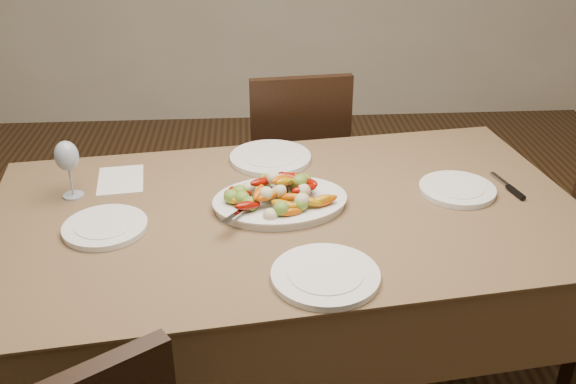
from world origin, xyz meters
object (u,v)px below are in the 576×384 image
(dining_table, at_px, (288,306))
(wine_glass, at_px, (69,168))
(plate_left, at_px, (105,227))
(chair_far, at_px, (293,164))
(plate_far, at_px, (270,158))
(serving_platter, at_px, (280,203))
(plate_right, at_px, (457,190))
(plate_near, at_px, (325,276))

(dining_table, height_order, wine_glass, wine_glass)
(plate_left, bearing_deg, chair_far, 57.94)
(chair_far, bearing_deg, wine_glass, 39.66)
(plate_far, relative_size, wine_glass, 1.43)
(serving_platter, bearing_deg, plate_right, 5.75)
(serving_platter, bearing_deg, plate_near, -76.19)
(chair_far, distance_m, serving_platter, 0.95)
(dining_table, distance_m, plate_near, 0.54)
(serving_platter, distance_m, plate_right, 0.59)
(plate_left, xyz_separation_m, plate_near, (0.62, -0.29, 0.00))
(plate_left, xyz_separation_m, wine_glass, (-0.14, 0.22, 0.09))
(plate_left, bearing_deg, wine_glass, 123.01)
(wine_glass, bearing_deg, chair_far, 45.51)
(serving_platter, height_order, wine_glass, wine_glass)
(plate_near, relative_size, wine_glass, 1.40)
(plate_left, bearing_deg, serving_platter, 11.71)
(dining_table, relative_size, wine_glass, 8.98)
(plate_right, xyz_separation_m, plate_far, (-0.60, 0.28, 0.00))
(serving_platter, bearing_deg, plate_far, 92.85)
(plate_far, bearing_deg, chair_far, 77.49)
(plate_right, bearing_deg, chair_far, 119.78)
(chair_far, height_order, plate_near, chair_far)
(plate_left, height_order, wine_glass, wine_glass)
(plate_far, height_order, plate_near, same)
(plate_right, bearing_deg, plate_far, 154.68)
(chair_far, height_order, wine_glass, wine_glass)
(dining_table, relative_size, serving_platter, 4.48)
(dining_table, bearing_deg, plate_near, -78.79)
(plate_right, relative_size, plate_far, 0.85)
(chair_far, relative_size, plate_far, 3.25)
(plate_far, bearing_deg, plate_left, -138.25)
(plate_left, distance_m, plate_right, 1.12)
(plate_near, height_order, wine_glass, wine_glass)
(dining_table, bearing_deg, serving_platter, 136.82)
(plate_far, xyz_separation_m, wine_glass, (-0.65, -0.23, 0.09))
(plate_right, bearing_deg, dining_table, -171.84)
(plate_left, xyz_separation_m, plate_far, (0.51, 0.45, 0.00))
(plate_right, distance_m, plate_far, 0.67)
(plate_right, distance_m, wine_glass, 1.25)
(plate_near, bearing_deg, serving_platter, 103.81)
(plate_right, bearing_deg, serving_platter, -174.25)
(dining_table, distance_m, serving_platter, 0.39)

